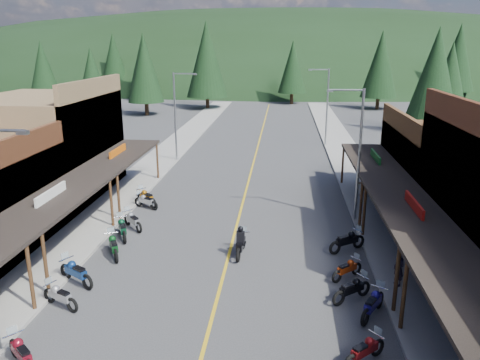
% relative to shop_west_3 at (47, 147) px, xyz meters
% --- Properties ---
extents(ground, '(220.00, 220.00, 0.00)m').
position_rel_shop_west_3_xyz_m(ground, '(13.78, -11.30, -3.52)').
color(ground, '#38383A').
rests_on(ground, ground).
extents(centerline, '(0.15, 90.00, 0.01)m').
position_rel_shop_west_3_xyz_m(centerline, '(13.78, 8.70, -3.51)').
color(centerline, gold).
rests_on(centerline, ground).
extents(sidewalk_west, '(3.40, 94.00, 0.15)m').
position_rel_shop_west_3_xyz_m(sidewalk_west, '(5.08, 8.70, -3.44)').
color(sidewalk_west, gray).
rests_on(sidewalk_west, ground).
extents(sidewalk_east, '(3.40, 94.00, 0.15)m').
position_rel_shop_west_3_xyz_m(sidewalk_east, '(22.48, 8.70, -3.44)').
color(sidewalk_east, gray).
rests_on(sidewalk_east, ground).
extents(shop_west_3, '(10.90, 10.20, 8.20)m').
position_rel_shop_west_3_xyz_m(shop_west_3, '(0.00, 0.00, 0.00)').
color(shop_west_3, brown).
rests_on(shop_west_3, ground).
extents(shop_east_3, '(10.90, 10.20, 6.20)m').
position_rel_shop_west_3_xyz_m(shop_east_3, '(27.54, 0.00, -0.99)').
color(shop_east_3, '#4C2D16').
rests_on(shop_east_3, ground).
extents(streetlight_1, '(2.16, 0.18, 8.00)m').
position_rel_shop_west_3_xyz_m(streetlight_1, '(6.83, 10.70, 0.94)').
color(streetlight_1, gray).
rests_on(streetlight_1, ground).
extents(streetlight_2, '(2.16, 0.18, 8.00)m').
position_rel_shop_west_3_xyz_m(streetlight_2, '(20.74, -3.30, 0.94)').
color(streetlight_2, gray).
rests_on(streetlight_2, ground).
extents(streetlight_3, '(2.16, 0.18, 8.00)m').
position_rel_shop_west_3_xyz_m(streetlight_3, '(20.74, 18.70, 0.94)').
color(streetlight_3, gray).
rests_on(streetlight_3, ground).
extents(ridge_hill, '(310.00, 140.00, 60.00)m').
position_rel_shop_west_3_xyz_m(ridge_hill, '(13.78, 123.70, -3.52)').
color(ridge_hill, black).
rests_on(ridge_hill, ground).
extents(pine_0, '(5.04, 5.04, 11.00)m').
position_rel_shop_west_3_xyz_m(pine_0, '(-26.22, 50.70, 2.96)').
color(pine_0, black).
rests_on(pine_0, ground).
extents(pine_1, '(5.88, 5.88, 12.50)m').
position_rel_shop_west_3_xyz_m(pine_1, '(-10.22, 58.70, 3.72)').
color(pine_1, black).
rests_on(pine_1, ground).
extents(pine_2, '(6.72, 6.72, 14.00)m').
position_rel_shop_west_3_xyz_m(pine_2, '(3.78, 46.70, 4.47)').
color(pine_2, black).
rests_on(pine_2, ground).
extents(pine_3, '(5.04, 5.04, 11.00)m').
position_rel_shop_west_3_xyz_m(pine_3, '(17.78, 54.70, 2.96)').
color(pine_3, black).
rests_on(pine_3, ground).
extents(pine_4, '(5.88, 5.88, 12.50)m').
position_rel_shop_west_3_xyz_m(pine_4, '(31.78, 48.70, 3.72)').
color(pine_4, black).
rests_on(pine_4, ground).
extents(pine_5, '(6.72, 6.72, 14.00)m').
position_rel_shop_west_3_xyz_m(pine_5, '(47.78, 60.70, 4.47)').
color(pine_5, black).
rests_on(pine_5, ground).
extents(pine_7, '(5.88, 5.88, 12.50)m').
position_rel_shop_west_3_xyz_m(pine_7, '(-18.22, 64.70, 3.72)').
color(pine_7, black).
rests_on(pine_7, ground).
extents(pine_8, '(4.48, 4.48, 10.00)m').
position_rel_shop_west_3_xyz_m(pine_8, '(-8.22, 28.70, 2.46)').
color(pine_8, black).
rests_on(pine_8, ground).
extents(pine_9, '(4.93, 4.93, 10.80)m').
position_rel_shop_west_3_xyz_m(pine_9, '(37.78, 33.70, 2.86)').
color(pine_9, black).
rests_on(pine_9, ground).
extents(pine_10, '(5.38, 5.38, 11.60)m').
position_rel_shop_west_3_xyz_m(pine_10, '(-4.22, 38.70, 3.27)').
color(pine_10, black).
rests_on(pine_10, ground).
extents(pine_11, '(5.82, 5.82, 12.40)m').
position_rel_shop_west_3_xyz_m(pine_11, '(33.78, 26.70, 3.67)').
color(pine_11, black).
rests_on(pine_11, ground).
extents(bike_west_5, '(2.06, 1.92, 1.21)m').
position_rel_shop_west_3_xyz_m(bike_west_5, '(7.95, -18.01, -2.92)').
color(bike_west_5, maroon).
rests_on(bike_west_5, ground).
extents(bike_west_6, '(2.08, 1.47, 1.14)m').
position_rel_shop_west_3_xyz_m(bike_west_6, '(7.50, -14.31, -2.95)').
color(bike_west_6, gray).
rests_on(bike_west_6, ground).
extents(bike_west_7, '(2.34, 1.86, 1.30)m').
position_rel_shop_west_3_xyz_m(bike_west_7, '(7.32, -12.39, -2.87)').
color(bike_west_7, navy).
rests_on(bike_west_7, ground).
extents(bike_west_8, '(1.70, 2.30, 1.27)m').
position_rel_shop_west_3_xyz_m(bike_west_8, '(7.99, -9.45, -2.89)').
color(bike_west_8, '#0D4419').
rests_on(bike_west_8, ground).
extents(bike_west_9, '(1.65, 2.31, 1.27)m').
position_rel_shop_west_3_xyz_m(bike_west_9, '(7.65, -7.14, -2.89)').
color(bike_west_9, '#0C4025').
rests_on(bike_west_9, ground).
extents(bike_west_10, '(1.95, 1.99, 1.19)m').
position_rel_shop_west_3_xyz_m(bike_west_10, '(7.82, -5.80, -2.92)').
color(bike_west_10, gray).
rests_on(bike_west_10, ground).
extents(bike_west_11, '(2.02, 1.44, 1.10)m').
position_rel_shop_west_3_xyz_m(bike_west_11, '(7.57, -2.24, -2.97)').
color(bike_west_11, gray).
rests_on(bike_west_11, ground).
extents(bike_west_12, '(2.13, 2.03, 1.26)m').
position_rel_shop_west_3_xyz_m(bike_west_12, '(7.45, -1.69, -2.89)').
color(bike_west_12, '#A2600B').
rests_on(bike_west_12, ground).
extents(bike_east_5, '(1.90, 1.78, 1.12)m').
position_rel_shop_west_3_xyz_m(bike_east_5, '(19.31, -16.74, -2.96)').
color(bike_east_5, maroon).
rests_on(bike_east_5, ground).
extents(bike_east_6, '(1.72, 2.23, 1.24)m').
position_rel_shop_west_3_xyz_m(bike_east_6, '(20.10, -13.81, -2.90)').
color(bike_east_6, navy).
rests_on(bike_east_6, ground).
extents(bike_east_7, '(2.05, 1.81, 1.18)m').
position_rel_shop_west_3_xyz_m(bike_east_7, '(19.43, -12.67, -2.93)').
color(bike_east_7, black).
rests_on(bike_east_7, ground).
extents(bike_east_8, '(1.82, 1.71, 1.07)m').
position_rel_shop_west_3_xyz_m(bike_east_8, '(19.48, -10.73, -2.98)').
color(bike_east_8, '#BF390D').
rests_on(bike_east_8, ground).
extents(bike_east_9, '(2.27, 1.88, 1.28)m').
position_rel_shop_west_3_xyz_m(bike_east_9, '(19.86, -7.72, -2.88)').
color(bike_east_9, black).
rests_on(bike_east_9, ground).
extents(rider_on_bike, '(0.90, 2.26, 1.69)m').
position_rel_shop_west_3_xyz_m(rider_on_bike, '(14.40, -8.72, -2.84)').
color(rider_on_bike, black).
rests_on(rider_on_bike, ground).
extents(pedestrian_east_a, '(0.57, 0.68, 1.60)m').
position_rel_shop_west_3_xyz_m(pedestrian_east_a, '(21.61, -11.37, -2.57)').
color(pedestrian_east_a, black).
rests_on(pedestrian_east_a, sidewalk_east).
extents(pedestrian_east_b, '(0.96, 0.94, 1.76)m').
position_rel_shop_west_3_xyz_m(pedestrian_east_b, '(22.00, 1.51, -2.49)').
color(pedestrian_east_b, brown).
rests_on(pedestrian_east_b, sidewalk_east).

